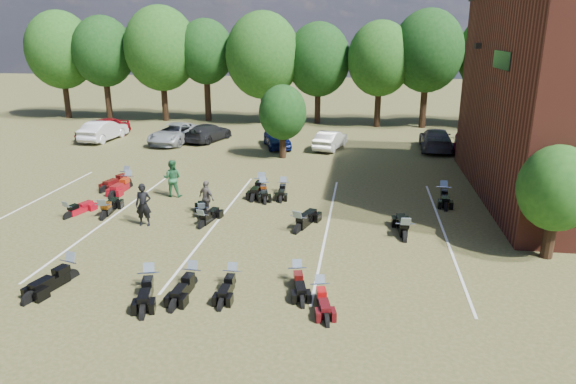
% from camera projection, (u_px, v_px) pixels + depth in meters
% --- Properties ---
extents(ground, '(160.00, 160.00, 0.00)m').
position_uv_depth(ground, '(271.00, 251.00, 20.13)').
color(ground, brown).
rests_on(ground, ground).
extents(car_0, '(3.38, 5.07, 1.61)m').
position_uv_depth(car_0, '(103.00, 128.00, 41.24)').
color(car_0, maroon).
rests_on(car_0, ground).
extents(car_1, '(2.02, 4.90, 1.58)m').
position_uv_depth(car_1, '(103.00, 130.00, 40.40)').
color(car_1, '#BAB9BE').
rests_on(car_1, ground).
extents(car_2, '(3.03, 5.60, 1.49)m').
position_uv_depth(car_2, '(174.00, 133.00, 39.43)').
color(car_2, '#909598').
rests_on(car_2, ground).
extents(car_3, '(3.17, 5.03, 1.36)m').
position_uv_depth(car_3, '(209.00, 132.00, 40.20)').
color(car_3, black).
rests_on(car_3, ground).
extents(car_4, '(2.92, 4.45, 1.41)m').
position_uv_depth(car_4, '(277.00, 138.00, 38.01)').
color(car_4, '#0B1650').
rests_on(car_4, ground).
extents(car_5, '(2.40, 4.35, 1.36)m').
position_uv_depth(car_5, '(330.00, 140.00, 37.42)').
color(car_5, '#AAAAA5').
rests_on(car_5, ground).
extents(car_6, '(3.22, 5.26, 1.36)m').
position_uv_depth(car_6, '(470.00, 143.00, 36.53)').
color(car_6, '#4F0413').
rests_on(car_6, ground).
extents(car_7, '(2.42, 5.43, 1.55)m').
position_uv_depth(car_7, '(436.00, 139.00, 37.16)').
color(car_7, '#3D3C41').
rests_on(car_7, ground).
extents(person_black, '(0.75, 0.55, 1.92)m').
position_uv_depth(person_black, '(143.00, 205.00, 22.53)').
color(person_black, black).
rests_on(person_black, ground).
extents(person_green, '(1.01, 0.82, 1.96)m').
position_uv_depth(person_green, '(172.00, 178.00, 26.54)').
color(person_green, '#266539').
rests_on(person_green, ground).
extents(person_grey, '(1.06, 0.88, 1.69)m').
position_uv_depth(person_grey, '(207.00, 198.00, 23.82)').
color(person_grey, '#5E5650').
rests_on(person_grey, ground).
extents(motorcycle_1, '(1.31, 2.51, 1.34)m').
position_uv_depth(motorcycle_1, '(71.00, 279.00, 17.88)').
color(motorcycle_1, black).
rests_on(motorcycle_1, ground).
extents(motorcycle_2, '(0.80, 2.21, 1.21)m').
position_uv_depth(motorcycle_2, '(193.00, 286.00, 17.41)').
color(motorcycle_2, black).
rests_on(motorcycle_2, ground).
extents(motorcycle_3, '(0.66, 2.03, 1.13)m').
position_uv_depth(motorcycle_3, '(232.00, 286.00, 17.40)').
color(motorcycle_3, black).
rests_on(motorcycle_3, ground).
extents(motorcycle_4, '(1.33, 2.41, 1.28)m').
position_uv_depth(motorcycle_4, '(150.00, 290.00, 17.13)').
color(motorcycle_4, black).
rests_on(motorcycle_4, ground).
extents(motorcycle_5, '(1.11, 2.16, 1.15)m').
position_uv_depth(motorcycle_5, '(297.00, 283.00, 17.60)').
color(motorcycle_5, black).
rests_on(motorcycle_5, ground).
extents(motorcycle_6, '(1.08, 2.10, 1.12)m').
position_uv_depth(motorcycle_6, '(320.00, 299.00, 16.53)').
color(motorcycle_6, '#45090D').
rests_on(motorcycle_6, ground).
extents(motorcycle_7, '(1.22, 2.18, 1.16)m').
position_uv_depth(motorcycle_7, '(69.00, 218.00, 23.72)').
color(motorcycle_7, maroon).
rests_on(motorcycle_7, ground).
extents(motorcycle_8, '(1.03, 2.46, 1.33)m').
position_uv_depth(motorcycle_8, '(104.00, 218.00, 23.67)').
color(motorcycle_8, black).
rests_on(motorcycle_8, ground).
extents(motorcycle_9, '(1.04, 2.24, 1.20)m').
position_uv_depth(motorcycle_9, '(202.00, 227.00, 22.61)').
color(motorcycle_9, black).
rests_on(motorcycle_9, ground).
extents(motorcycle_10, '(1.31, 2.19, 1.16)m').
position_uv_depth(motorcycle_10, '(202.00, 219.00, 23.52)').
color(motorcycle_10, black).
rests_on(motorcycle_10, ground).
extents(motorcycle_11, '(1.49, 2.61, 1.39)m').
position_uv_depth(motorcycle_11, '(298.00, 232.00, 22.07)').
color(motorcycle_11, black).
rests_on(motorcycle_11, ground).
extents(motorcycle_13, '(0.93, 2.56, 1.41)m').
position_uv_depth(motorcycle_13, '(404.00, 240.00, 21.26)').
color(motorcycle_13, black).
rests_on(motorcycle_13, ground).
extents(motorcycle_14, '(1.40, 2.58, 1.37)m').
position_uv_depth(motorcycle_14, '(127.00, 183.00, 29.10)').
color(motorcycle_14, '#4E0B0C').
rests_on(motorcycle_14, ground).
extents(motorcycle_15, '(0.88, 2.49, 1.37)m').
position_uv_depth(motorcycle_15, '(129.00, 188.00, 28.30)').
color(motorcycle_15, maroon).
rests_on(motorcycle_15, ground).
extents(motorcycle_16, '(0.88, 2.49, 1.37)m').
position_uv_depth(motorcycle_16, '(261.00, 191.00, 27.79)').
color(motorcycle_16, black).
rests_on(motorcycle_16, ground).
extents(motorcycle_17, '(1.24, 2.33, 1.24)m').
position_uv_depth(motorcycle_17, '(263.00, 194.00, 27.27)').
color(motorcycle_17, black).
rests_on(motorcycle_17, ground).
extents(motorcycle_19, '(0.83, 2.17, 1.19)m').
position_uv_depth(motorcycle_19, '(283.00, 193.00, 27.43)').
color(motorcycle_19, black).
rests_on(motorcycle_19, ground).
extents(motorcycle_20, '(0.90, 2.40, 1.31)m').
position_uv_depth(motorcycle_20, '(443.00, 199.00, 26.41)').
color(motorcycle_20, black).
rests_on(motorcycle_20, ground).
extents(tree_line, '(56.00, 6.00, 9.79)m').
position_uv_depth(tree_line, '(317.00, 54.00, 45.75)').
color(tree_line, black).
rests_on(tree_line, ground).
extents(young_tree_near_building, '(2.80, 2.80, 4.16)m').
position_uv_depth(young_tree_near_building, '(557.00, 188.00, 18.77)').
color(young_tree_near_building, black).
rests_on(young_tree_near_building, ground).
extents(young_tree_midfield, '(3.20, 3.20, 4.70)m').
position_uv_depth(young_tree_midfield, '(283.00, 112.00, 34.12)').
color(young_tree_midfield, black).
rests_on(young_tree_midfield, ground).
extents(parking_lines, '(20.10, 14.00, 0.01)m').
position_uv_depth(parking_lines, '(218.00, 220.00, 23.39)').
color(parking_lines, silver).
rests_on(parking_lines, ground).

